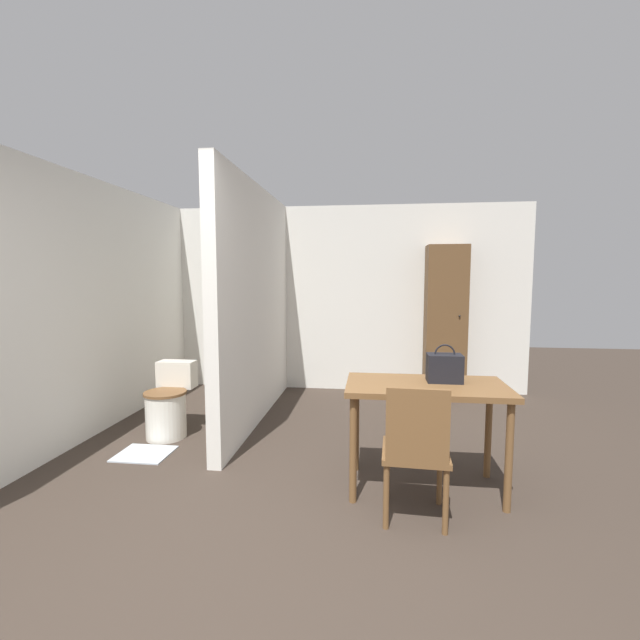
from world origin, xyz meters
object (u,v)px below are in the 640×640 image
at_px(dining_table, 426,398).
at_px(wooden_chair, 416,448).
at_px(handbag, 444,368).
at_px(toilet, 168,405).
at_px(wooden_cabinet, 445,322).

xyz_separation_m(dining_table, wooden_chair, (-0.11, -0.44, -0.20)).
height_order(dining_table, handbag, handbag).
relative_size(dining_table, wooden_chair, 1.27).
distance_m(toilet, handbag, 2.65).
bearing_deg(dining_table, wooden_cabinet, 77.98).
xyz_separation_m(wooden_chair, wooden_cabinet, (0.65, 2.97, 0.49)).
bearing_deg(toilet, wooden_cabinet, 31.08).
distance_m(wooden_chair, toilet, 2.56).
xyz_separation_m(dining_table, handbag, (0.14, 0.08, 0.21)).
height_order(wooden_chair, handbag, handbag).
height_order(wooden_chair, toilet, wooden_chair).
relative_size(toilet, wooden_cabinet, 0.36).
bearing_deg(wooden_cabinet, handbag, -99.32).
distance_m(dining_table, wooden_cabinet, 2.60).
relative_size(wooden_chair, wooden_cabinet, 0.46).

